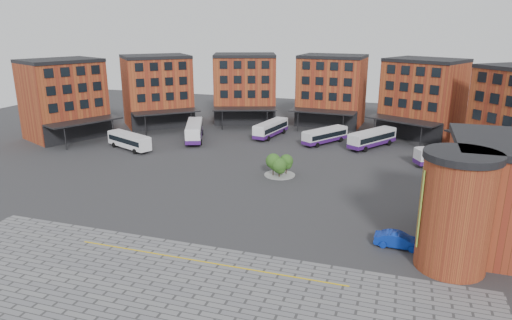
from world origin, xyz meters
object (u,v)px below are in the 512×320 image
(bus_a, at_px, (129,140))
(bus_d, at_px, (325,135))
(tree_island, at_px, (279,164))
(blue_car, at_px, (399,240))
(bus_f, at_px, (449,156))
(bus_b, at_px, (194,131))
(bus_c, at_px, (271,128))
(bus_e, at_px, (372,138))

(bus_a, bearing_deg, bus_d, -41.38)
(tree_island, bearing_deg, blue_car, -45.96)
(tree_island, height_order, bus_f, tree_island)
(bus_d, bearing_deg, blue_car, -37.38)
(blue_car, bearing_deg, bus_a, 64.82)
(bus_b, relative_size, bus_c, 1.10)
(bus_e, bearing_deg, bus_f, -0.23)
(bus_e, distance_m, bus_f, 14.07)
(tree_island, bearing_deg, bus_b, 143.11)
(bus_e, height_order, bus_f, bus_e)
(bus_c, bearing_deg, bus_f, -6.60)
(bus_c, distance_m, bus_f, 32.35)
(bus_e, distance_m, blue_car, 37.82)
(bus_f, bearing_deg, bus_c, -134.41)
(bus_c, xyz_separation_m, bus_f, (30.90, -9.59, -0.00))
(bus_e, bearing_deg, bus_b, -139.08)
(bus_c, height_order, blue_car, bus_c)
(bus_a, bearing_deg, tree_island, -77.98)
(bus_c, xyz_separation_m, bus_e, (19.01, -2.06, 0.05))
(bus_a, distance_m, bus_f, 51.86)
(tree_island, distance_m, bus_a, 28.89)
(tree_island, relative_size, bus_d, 0.47)
(bus_a, xyz_separation_m, bus_d, (31.26, 14.36, -0.16))
(bus_f, xyz_separation_m, blue_car, (-6.57, -29.91, -0.84))
(bus_d, distance_m, bus_f, 21.53)
(tree_island, relative_size, bus_c, 0.41)
(bus_b, height_order, bus_f, bus_b)
(blue_car, bearing_deg, tree_island, 46.12)
(tree_island, xyz_separation_m, bus_c, (-7.75, 22.36, -0.19))
(bus_c, distance_m, bus_d, 10.93)
(bus_a, distance_m, bus_d, 34.40)
(bus_a, bearing_deg, bus_e, -46.13)
(tree_island, relative_size, bus_e, 0.42)
(bus_f, bearing_deg, bus_d, -137.72)
(bus_e, bearing_deg, bus_a, -127.99)
(bus_d, xyz_separation_m, blue_car, (13.58, -37.46, -0.74))
(blue_car, bearing_deg, bus_d, 22.01)
(bus_b, distance_m, bus_e, 32.10)
(bus_a, distance_m, bus_b, 12.21)
(bus_c, relative_size, blue_car, 2.34)
(tree_island, bearing_deg, bus_a, 168.08)
(bus_e, xyz_separation_m, bus_f, (11.89, -7.52, -0.05))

